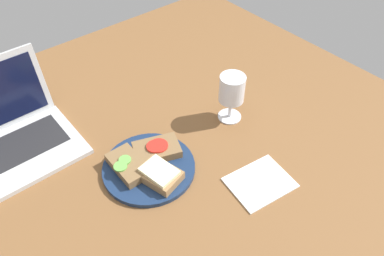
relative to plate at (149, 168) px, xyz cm
name	(u,v)px	position (x,y,z in cm)	size (l,w,h in cm)	color
wooden_table	(182,158)	(9.40, -1.36, -2.13)	(140.00, 140.00, 3.00)	brown
plate	(149,168)	(0.00, 0.00, 0.00)	(23.05, 23.05, 1.25)	navy
sandwich_with_tomato	(157,149)	(4.25, 2.33, 1.88)	(13.39, 11.06, 2.76)	brown
sandwich_with_cucumber	(128,165)	(-4.20, 2.52, 1.87)	(7.27, 11.61, 2.80)	brown
sandwich_with_cheese	(159,174)	(-0.10, -4.84, 2.12)	(9.48, 11.32, 3.18)	#937047
wine_glass	(232,91)	(28.93, 1.27, 8.94)	(7.02, 7.02, 14.15)	white
laptop	(8,133)	(-23.04, 29.78, 4.01)	(30.33, 25.20, 21.23)	silver
napkin	(260,183)	(18.23, -20.62, -0.43)	(14.89, 11.79, 0.40)	white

